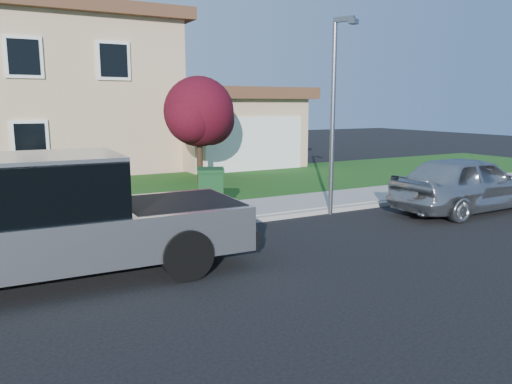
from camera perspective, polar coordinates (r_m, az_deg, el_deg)
ground at (r=9.14m, az=-3.15°, el=-8.65°), size 80.00×80.00×0.00m
curb at (r=12.06m, az=-4.80°, el=-3.75°), size 40.00×0.20×0.12m
sidewalk at (r=13.05m, az=-6.75°, el=-2.67°), size 40.00×2.00×0.15m
lawn at (r=17.24m, az=-12.35°, el=0.18°), size 40.00×7.00×0.10m
house at (r=24.73m, az=-17.16°, el=10.14°), size 14.00×11.30×6.85m
pickup_truck at (r=8.95m, az=-21.73°, el=-3.21°), size 6.50×2.58×2.11m
woman at (r=10.41m, az=-19.23°, el=-1.92°), size 0.71×0.58×1.84m
sedan at (r=14.79m, az=22.98°, el=0.90°), size 4.64×1.94×1.57m
ornamental_tree at (r=18.21m, az=-6.43°, el=8.75°), size 2.78×2.51×3.82m
trash_bin at (r=13.04m, az=-5.18°, el=0.26°), size 0.94×1.00×1.13m
street_lamp at (r=13.27m, az=9.00°, el=9.76°), size 0.43×0.65×5.07m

